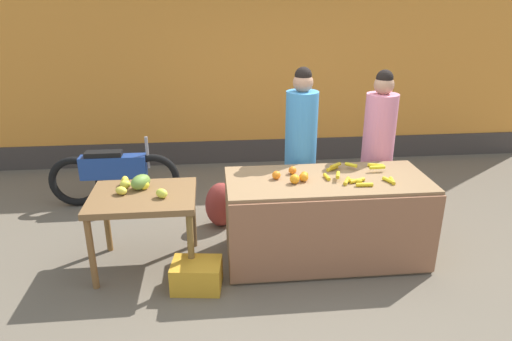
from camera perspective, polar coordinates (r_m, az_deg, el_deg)
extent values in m
plane|color=#665B4C|center=(4.75, 4.29, -10.69)|extent=(24.00, 24.00, 0.00)
cube|color=orange|center=(7.05, 0.42, 12.89)|extent=(8.86, 0.20, 2.97)
cube|color=#3F3833|center=(7.25, 0.49, 2.49)|extent=(8.86, 0.04, 0.36)
cube|color=olive|center=(4.61, 8.61, -5.88)|extent=(1.94, 0.83, 0.85)
cube|color=#945F41|center=(4.25, 10.00, -8.49)|extent=(1.94, 0.03, 0.79)
cube|color=brown|center=(4.39, -13.91, -3.25)|extent=(0.97, 0.76, 0.06)
cylinder|color=brown|center=(4.37, -19.77, -9.74)|extent=(0.06, 0.06, 0.70)
cylinder|color=brown|center=(4.23, -8.09, -9.62)|extent=(0.06, 0.06, 0.70)
cylinder|color=brown|center=(4.93, -18.08, -5.85)|extent=(0.06, 0.06, 0.70)
cylinder|color=brown|center=(4.81, -7.84, -5.61)|extent=(0.06, 0.06, 0.70)
cylinder|color=gold|center=(4.39, 12.47, -1.23)|extent=(0.16, 0.09, 0.04)
cylinder|color=yellow|center=(4.82, 14.65, 0.64)|extent=(0.16, 0.08, 0.04)
cylinder|color=gold|center=(4.46, 16.57, -1.24)|extent=(0.06, 0.14, 0.04)
cylinder|color=gold|center=(4.31, 13.34, -1.73)|extent=(0.16, 0.05, 0.04)
cylinder|color=yellow|center=(4.42, 8.79, -0.81)|extent=(0.05, 0.13, 0.04)
cylinder|color=gold|center=(4.47, 16.14, -1.18)|extent=(0.09, 0.13, 0.04)
cylinder|color=gold|center=(4.35, 11.21, -1.30)|extent=(0.10, 0.15, 0.04)
cylinder|color=gold|center=(4.37, 12.06, -1.26)|extent=(0.15, 0.09, 0.04)
cylinder|color=yellow|center=(4.64, 9.45, 0.27)|extent=(0.14, 0.12, 0.04)
cylinder|color=gold|center=(4.40, 10.14, -0.56)|extent=(0.07, 0.13, 0.04)
cylinder|color=gold|center=(4.68, 11.74, 0.69)|extent=(0.11, 0.11, 0.04)
cylinder|color=gold|center=(4.64, 9.86, 0.63)|extent=(0.13, 0.11, 0.04)
cylinder|color=yellow|center=(4.68, 14.85, 0.38)|extent=(0.15, 0.04, 0.04)
sphere|color=orange|center=(4.32, 5.96, -0.82)|extent=(0.09, 0.09, 0.09)
sphere|color=orange|center=(4.49, 4.56, 0.03)|extent=(0.08, 0.08, 0.08)
sphere|color=orange|center=(4.35, 2.54, -0.58)|extent=(0.08, 0.08, 0.08)
sphere|color=orange|center=(4.26, 4.77, -1.06)|extent=(0.09, 0.09, 0.09)
sphere|color=orange|center=(4.38, 6.04, -0.59)|extent=(0.07, 0.07, 0.07)
ellipsoid|color=yellow|center=(4.54, -15.94, -1.66)|extent=(0.11, 0.09, 0.08)
ellipsoid|color=yellow|center=(4.47, -13.76, -1.80)|extent=(0.12, 0.10, 0.09)
ellipsoid|color=yellow|center=(4.62, -15.98, -1.22)|extent=(0.07, 0.11, 0.09)
ellipsoid|color=yellow|center=(4.41, -16.41, -2.42)|extent=(0.14, 0.13, 0.08)
ellipsoid|color=#D4DF42|center=(4.25, -11.64, -2.80)|extent=(0.14, 0.13, 0.09)
ellipsoid|color=olive|center=(4.48, -14.15, -1.39)|extent=(0.24, 0.26, 0.14)
cylinder|color=#33333D|center=(5.19, 5.34, -3.41)|extent=(0.29, 0.29, 0.70)
cylinder|color=#3F8CCC|center=(4.92, 5.64, 4.86)|extent=(0.34, 0.34, 0.86)
sphere|color=tan|center=(4.80, 5.87, 10.86)|extent=(0.21, 0.21, 0.21)
sphere|color=black|center=(4.79, 5.90, 11.66)|extent=(0.18, 0.18, 0.18)
cylinder|color=#33333D|center=(5.39, 14.31, -3.17)|extent=(0.29, 0.29, 0.68)
cylinder|color=pink|center=(5.13, 15.07, 4.60)|extent=(0.34, 0.34, 0.84)
sphere|color=tan|center=(5.01, 15.64, 10.22)|extent=(0.21, 0.21, 0.21)
sphere|color=black|center=(5.00, 15.71, 10.99)|extent=(0.18, 0.18, 0.18)
torus|color=black|center=(5.91, -12.61, -0.99)|extent=(0.65, 0.09, 0.65)
torus|color=black|center=(6.10, -21.49, -1.29)|extent=(0.65, 0.09, 0.65)
cube|color=navy|center=(5.92, -17.31, 0.47)|extent=(0.80, 0.18, 0.28)
cube|color=black|center=(5.89, -18.42, 1.88)|extent=(0.44, 0.16, 0.08)
cylinder|color=gray|center=(5.79, -13.37, 2.20)|extent=(0.04, 0.04, 0.40)
cube|color=gold|center=(4.27, -7.38, -12.78)|extent=(0.48, 0.37, 0.26)
ellipsoid|color=maroon|center=(5.24, -4.38, -4.23)|extent=(0.43, 0.39, 0.52)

